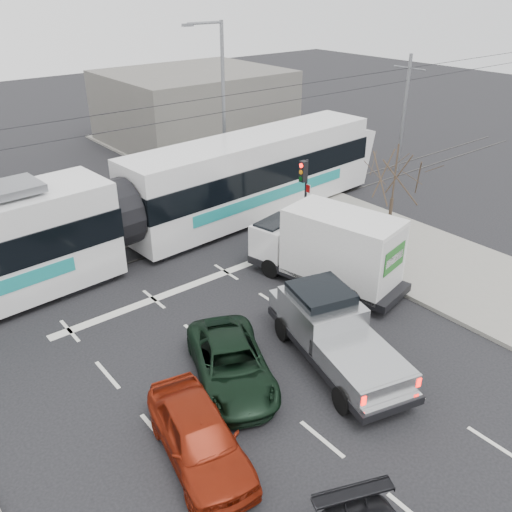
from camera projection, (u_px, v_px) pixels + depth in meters
ground at (293, 359)px, 17.38m from camera, size 120.00×120.00×0.00m
sidewalk_right at (454, 272)px, 22.36m from camera, size 6.00×60.00×0.15m
rails at (143, 250)px, 24.30m from camera, size 60.00×1.60×0.03m
building_right at (194, 106)px, 39.54m from camera, size 12.00×10.00×5.00m
bare_tree at (395, 177)px, 21.61m from camera, size 2.40×2.40×5.00m
traffic_signal at (304, 182)px, 24.23m from camera, size 0.44×0.44×3.60m
street_lamp_near at (221, 99)px, 28.80m from camera, size 2.38×0.25×9.00m
catenary at (134, 167)px, 22.53m from camera, size 60.00×0.20×7.00m
tram at (116, 215)px, 22.37m from camera, size 29.72×4.97×6.04m
silver_pickup at (332, 330)px, 16.97m from camera, size 3.48×6.24×2.15m
box_truck at (329, 249)px, 20.91m from camera, size 3.42×6.57×3.13m
navy_pickup at (320, 240)px, 22.94m from camera, size 2.64×5.04×2.02m
green_car at (231, 364)px, 16.16m from camera, size 3.77×5.04×1.27m
red_car at (199, 436)px, 13.48m from camera, size 2.58×4.56×1.46m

